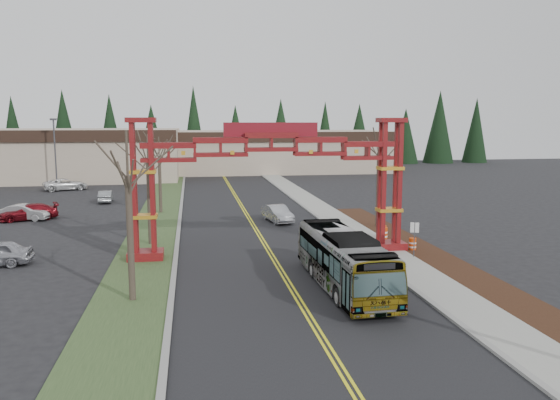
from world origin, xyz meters
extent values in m
plane|color=black|center=(0.00, 0.00, 0.00)|extent=(200.00, 200.00, 0.00)
cube|color=black|center=(0.00, 25.00, 0.01)|extent=(12.00, 110.00, 0.02)
cube|color=yellow|center=(-0.12, 25.00, 0.03)|extent=(0.12, 100.00, 0.01)
cube|color=yellow|center=(0.12, 25.00, 0.03)|extent=(0.12, 100.00, 0.01)
cube|color=gray|center=(6.15, 25.00, 0.07)|extent=(0.30, 110.00, 0.15)
cube|color=gray|center=(7.60, 25.00, 0.08)|extent=(2.60, 110.00, 0.14)
cube|color=black|center=(10.20, 10.00, 0.06)|extent=(2.60, 50.00, 0.12)
cube|color=#304924|center=(-8.00, 25.00, 0.04)|extent=(4.00, 110.00, 0.08)
cube|color=gray|center=(-6.15, 25.00, 0.07)|extent=(0.30, 110.00, 0.15)
cube|color=#600C15|center=(-8.00, 18.00, 0.30)|extent=(2.20, 1.60, 0.60)
cube|color=#600C15|center=(-8.55, 17.65, 4.60)|extent=(0.28, 0.28, 8.00)
cube|color=#600C15|center=(-7.45, 17.65, 4.60)|extent=(0.28, 0.28, 8.00)
cube|color=#600C15|center=(-8.55, 18.35, 4.60)|extent=(0.28, 0.28, 8.00)
cube|color=#600C15|center=(-7.45, 18.35, 4.60)|extent=(0.28, 0.28, 8.00)
cube|color=gold|center=(-8.00, 18.00, 2.80)|extent=(1.60, 1.10, 0.22)
cube|color=gold|center=(-8.00, 18.00, 5.60)|extent=(1.60, 1.10, 0.22)
cube|color=#600C15|center=(-8.00, 18.00, 8.75)|extent=(1.80, 1.20, 0.30)
cube|color=#600C15|center=(8.00, 18.00, 0.30)|extent=(2.20, 1.60, 0.60)
cube|color=#600C15|center=(7.45, 17.65, 4.60)|extent=(0.28, 0.28, 8.00)
cube|color=#600C15|center=(8.55, 17.65, 4.60)|extent=(0.28, 0.28, 8.00)
cube|color=#600C15|center=(7.45, 18.35, 4.60)|extent=(0.28, 0.28, 8.00)
cube|color=#600C15|center=(8.55, 18.35, 4.60)|extent=(0.28, 0.28, 8.00)
cube|color=gold|center=(8.00, 18.00, 2.80)|extent=(1.60, 1.10, 0.22)
cube|color=gold|center=(8.00, 18.00, 5.60)|extent=(1.60, 1.10, 0.22)
cube|color=#600C15|center=(8.00, 18.00, 8.75)|extent=(1.80, 1.20, 0.30)
cube|color=#600C15|center=(0.00, 18.00, 7.50)|extent=(16.00, 0.90, 1.00)
cube|color=#600C15|center=(0.00, 18.00, 6.60)|extent=(16.00, 0.90, 0.60)
cube|color=maroon|center=(0.00, 18.00, 8.15)|extent=(6.00, 0.25, 0.90)
cube|color=tan|center=(-30.00, 72.00, 3.75)|extent=(46.00, 22.00, 7.50)
cube|color=tan|center=(10.00, 80.00, 3.50)|extent=(38.00, 20.00, 7.00)
cube|color=black|center=(10.00, 69.90, 6.20)|extent=(38.00, 0.40, 1.60)
cone|color=black|center=(-38.00, 92.00, 6.50)|extent=(5.60, 5.60, 13.00)
cylinder|color=#382D26|center=(-38.00, 92.00, 0.80)|extent=(0.80, 0.80, 1.60)
cone|color=black|center=(-29.50, 92.00, 6.50)|extent=(5.60, 5.60, 13.00)
cylinder|color=#382D26|center=(-29.50, 92.00, 0.80)|extent=(0.80, 0.80, 1.60)
cone|color=black|center=(-21.00, 92.00, 6.50)|extent=(5.60, 5.60, 13.00)
cylinder|color=#382D26|center=(-21.00, 92.00, 0.80)|extent=(0.80, 0.80, 1.60)
cone|color=black|center=(-12.50, 92.00, 6.50)|extent=(5.60, 5.60, 13.00)
cylinder|color=#382D26|center=(-12.50, 92.00, 0.80)|extent=(0.80, 0.80, 1.60)
cone|color=black|center=(-4.00, 92.00, 6.50)|extent=(5.60, 5.60, 13.00)
cylinder|color=#382D26|center=(-4.00, 92.00, 0.80)|extent=(0.80, 0.80, 1.60)
cone|color=black|center=(4.50, 92.00, 6.50)|extent=(5.60, 5.60, 13.00)
cylinder|color=#382D26|center=(4.50, 92.00, 0.80)|extent=(0.80, 0.80, 1.60)
cone|color=black|center=(13.00, 92.00, 6.50)|extent=(5.60, 5.60, 13.00)
cylinder|color=#382D26|center=(13.00, 92.00, 0.80)|extent=(0.80, 0.80, 1.60)
cone|color=black|center=(21.50, 92.00, 6.50)|extent=(5.60, 5.60, 13.00)
cylinder|color=#382D26|center=(21.50, 92.00, 0.80)|extent=(0.80, 0.80, 1.60)
cone|color=black|center=(30.00, 92.00, 6.50)|extent=(5.60, 5.60, 13.00)
cylinder|color=#382D26|center=(30.00, 92.00, 0.80)|extent=(0.80, 0.80, 1.60)
cone|color=black|center=(38.50, 92.00, 6.50)|extent=(5.60, 5.60, 13.00)
cylinder|color=#382D26|center=(38.50, 92.00, 0.80)|extent=(0.80, 0.80, 1.60)
cone|color=black|center=(47.00, 92.00, 6.50)|extent=(5.60, 5.60, 13.00)
cylinder|color=#382D26|center=(47.00, 92.00, 0.80)|extent=(0.80, 0.80, 1.60)
cone|color=black|center=(55.50, 92.00, 6.50)|extent=(5.60, 5.60, 13.00)
cylinder|color=#382D26|center=(55.50, 92.00, 0.80)|extent=(0.80, 0.80, 1.60)
imported|color=#9FA2A6|center=(2.71, 10.34, 1.49)|extent=(2.77, 10.73, 2.97)
imported|color=#A5A8AD|center=(2.28, 29.66, 0.72)|extent=(2.38, 4.61, 1.45)
imported|color=#BDBDBD|center=(-19.63, 34.04, 0.71)|extent=(4.53, 2.39, 1.42)
imported|color=maroon|center=(-19.36, 34.13, 0.71)|extent=(5.29, 3.52, 1.42)
imported|color=#929799|center=(-14.25, 44.15, 0.64)|extent=(1.65, 3.97, 1.28)
imported|color=white|center=(-20.84, 55.79, 0.75)|extent=(5.93, 4.39, 1.50)
cylinder|color=#382D26|center=(-8.00, 9.95, 3.07)|extent=(0.32, 0.32, 6.13)
cylinder|color=#382D26|center=(-8.00, 9.95, 7.14)|extent=(0.12, 0.12, 2.21)
cylinder|color=#382D26|center=(-8.00, 22.34, 2.91)|extent=(0.30, 0.30, 5.82)
cylinder|color=#382D26|center=(-8.00, 22.34, 6.76)|extent=(0.11, 0.11, 2.06)
cylinder|color=#382D26|center=(-8.00, 36.06, 2.64)|extent=(0.30, 0.30, 5.27)
cylinder|color=#382D26|center=(-8.00, 36.06, 6.21)|extent=(0.11, 0.11, 2.07)
cylinder|color=#382D26|center=(10.00, 25.90, 3.09)|extent=(0.31, 0.31, 6.18)
cylinder|color=#382D26|center=(10.00, 25.90, 7.15)|extent=(0.12, 0.12, 2.14)
cylinder|color=#3F3F44|center=(-22.45, 58.22, 4.42)|extent=(0.20, 0.20, 8.84)
cube|color=#3F3F44|center=(-22.45, 58.22, 8.94)|extent=(0.79, 0.39, 0.25)
cylinder|color=#3F3F44|center=(8.82, 15.58, 1.17)|extent=(0.06, 0.06, 2.34)
cube|color=white|center=(8.82, 15.58, 2.02)|extent=(0.51, 0.23, 0.64)
cylinder|color=#D3420B|center=(9.54, 17.50, 0.45)|extent=(0.47, 0.47, 0.91)
cylinder|color=white|center=(9.54, 17.50, 0.59)|extent=(0.49, 0.49, 0.11)
cylinder|color=white|center=(9.54, 17.50, 0.32)|extent=(0.49, 0.49, 0.11)
cylinder|color=#D3420B|center=(8.74, 20.87, 0.51)|extent=(0.53, 0.53, 1.01)
cylinder|color=white|center=(8.74, 20.87, 0.66)|extent=(0.55, 0.55, 0.12)
cylinder|color=white|center=(8.74, 20.87, 0.35)|extent=(0.55, 0.55, 0.12)
cylinder|color=#D3420B|center=(8.91, 21.56, 0.51)|extent=(0.53, 0.53, 1.01)
cylinder|color=white|center=(8.91, 21.56, 0.66)|extent=(0.55, 0.55, 0.12)
cylinder|color=white|center=(8.91, 21.56, 0.35)|extent=(0.55, 0.55, 0.12)
camera|label=1|loc=(-5.03, -16.44, 8.66)|focal=35.00mm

